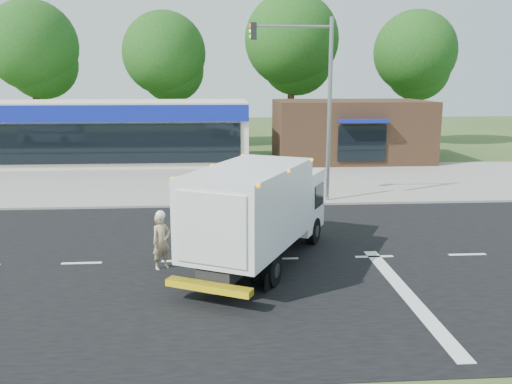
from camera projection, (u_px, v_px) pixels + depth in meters
ground at (279, 259)px, 16.74m from camera, size 120.00×120.00×0.00m
road_asphalt at (279, 259)px, 16.74m from camera, size 60.00×14.00×0.02m
sidewalk at (259, 199)px, 24.73m from camera, size 60.00×2.40×0.12m
parking_apron at (252, 177)px, 30.40m from camera, size 60.00×9.00×0.02m
lane_markings at (331, 273)px, 15.51m from camera, size 55.20×7.00×0.01m
ems_box_truck at (259, 207)px, 15.89m from camera, size 5.00×7.21×3.09m
emergency_worker at (161, 240)px, 15.76m from camera, size 0.72×0.69×1.76m
retail_strip_mall at (108, 132)px, 35.18m from camera, size 18.00×6.20×4.00m
brown_storefront at (350, 131)px, 36.29m from camera, size 10.00×6.70×4.00m
traffic_signal_pole at (315, 91)px, 23.29m from camera, size 3.51×0.25×8.00m
background_trees at (230, 53)px, 42.63m from camera, size 36.77×7.39×12.10m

